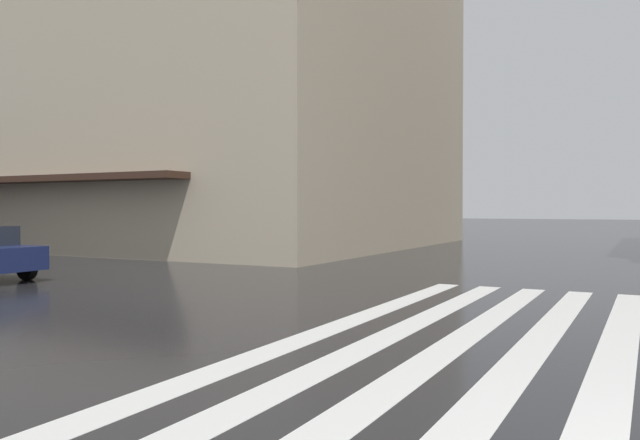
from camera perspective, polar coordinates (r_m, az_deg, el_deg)
The scene contains 2 objects.
zebra_crossing at distance 8.83m, azimuth 21.82°, elevation -11.23°, with size 13.00×7.50×0.01m.
haussmann_block_mid at distance 37.10m, azimuth -14.01°, elevation 15.52°, with size 20.60×28.22×22.77m.
Camera 1 is at (-4.58, 1.09, 1.87)m, focal length 35.35 mm.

